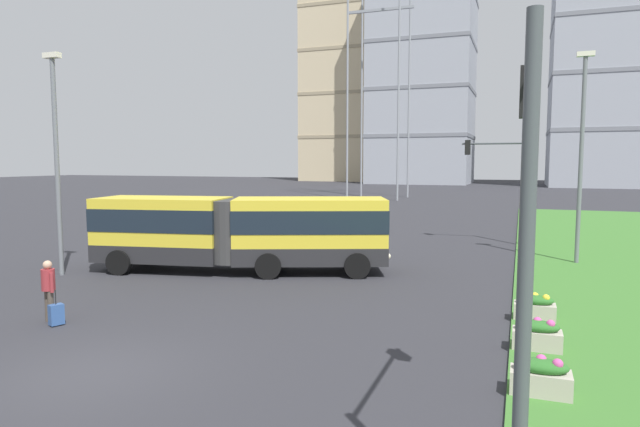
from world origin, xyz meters
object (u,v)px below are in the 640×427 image
object	(u,v)px
articulated_bus	(241,231)
flower_planter_0	(541,376)
flower_planter_2	(535,307)
streetlight_median	(581,149)
traffic_light_far_right	(502,173)
streetlight_left	(56,155)
apartment_tower_centre	(596,80)
pedestrian_crossing	(48,287)
traffic_light_near_right	(527,192)
rolling_suitcase	(56,314)
apartment_tower_west	(347,77)
flower_planter_1	(537,334)
apartment_tower_eastcentre	(624,68)
apartment_tower_westcentre	(423,71)

from	to	relation	value
articulated_bus	flower_planter_0	xyz separation A→B (m)	(11.09, -8.61, -1.23)
flower_planter_2	streetlight_median	bearing A→B (deg)	79.00
traffic_light_far_right	streetlight_median	world-z (taller)	streetlight_median
streetlight_left	apartment_tower_centre	xyz separation A→B (m)	(28.76, 92.07, 14.02)
streetlight_median	flower_planter_2	bearing A→B (deg)	-101.00
pedestrian_crossing	traffic_light_near_right	xyz separation A→B (m)	(12.32, -4.26, 3.10)
articulated_bus	traffic_light_near_right	distance (m)	16.53
streetlight_median	apartment_tower_centre	world-z (taller)	apartment_tower_centre
articulated_bus	pedestrian_crossing	size ratio (longest dim) A/B	6.85
traffic_light_near_right	rolling_suitcase	bearing A→B (deg)	161.12
apartment_tower_west	apartment_tower_centre	bearing A→B (deg)	-15.17
flower_planter_1	apartment_tower_eastcentre	world-z (taller)	apartment_tower_eastcentre
flower_planter_2	apartment_tower_centre	bearing A→B (deg)	82.99
rolling_suitcase	flower_planter_1	xyz separation A→B (m)	(12.27, 2.34, 0.11)
flower_planter_0	streetlight_median	distance (m)	15.80
pedestrian_crossing	traffic_light_far_right	xyz separation A→B (m)	(11.26, 19.49, 2.86)
streetlight_median	traffic_light_near_right	bearing A→B (deg)	-96.99
pedestrian_crossing	streetlight_left	world-z (taller)	streetlight_left
pedestrian_crossing	apartment_tower_westcentre	bearing A→B (deg)	94.07
rolling_suitcase	apartment_tower_centre	distance (m)	101.78
rolling_suitcase	traffic_light_far_right	world-z (taller)	traffic_light_far_right
streetlight_median	apartment_tower_centre	distance (m)	84.24
pedestrian_crossing	streetlight_median	bearing A→B (deg)	44.75
traffic_light_far_right	apartment_tower_westcentre	bearing A→B (deg)	102.73
rolling_suitcase	flower_planter_0	world-z (taller)	rolling_suitcase
streetlight_left	flower_planter_0	bearing A→B (deg)	-17.56
rolling_suitcase	apartment_tower_eastcentre	size ratio (longest dim) A/B	0.02
pedestrian_crossing	apartment_tower_eastcentre	xyz separation A→B (m)	(28.37, 97.86, 19.67)
apartment_tower_west	rolling_suitcase	bearing A→B (deg)	-76.50
streetlight_median	pedestrian_crossing	bearing A→B (deg)	-135.25
flower_planter_1	apartment_tower_centre	size ratio (longest dim) A/B	0.03
pedestrian_crossing	flower_planter_2	bearing A→B (deg)	20.37
rolling_suitcase	streetlight_left	xyz separation A→B (m)	(-5.13, 5.19, 4.43)
traffic_light_near_right	streetlight_left	bearing A→B (deg)	151.44
flower_planter_2	articulated_bus	bearing A→B (deg)	163.08
flower_planter_1	traffic_light_near_right	bearing A→B (deg)	-93.57
flower_planter_1	flower_planter_2	bearing A→B (deg)	90.00
traffic_light_near_right	apartment_tower_centre	distance (m)	103.05
flower_planter_0	apartment_tower_west	distance (m)	120.13
flower_planter_2	apartment_tower_centre	xyz separation A→B (m)	(11.36, 92.34, 18.34)
pedestrian_crossing	flower_planter_2	world-z (taller)	pedestrian_crossing
rolling_suitcase	flower_planter_0	bearing A→B (deg)	-1.46
pedestrian_crossing	flower_planter_1	xyz separation A→B (m)	(12.72, 2.14, -0.58)
flower_planter_0	apartment_tower_eastcentre	xyz separation A→B (m)	(15.64, 98.37, 20.24)
flower_planter_0	apartment_tower_eastcentre	size ratio (longest dim) A/B	0.03
rolling_suitcase	flower_planter_0	size ratio (longest dim) A/B	0.88
pedestrian_crossing	streetlight_median	world-z (taller)	streetlight_median
pedestrian_crossing	apartment_tower_centre	bearing A→B (deg)	76.07
flower_planter_1	traffic_light_far_right	bearing A→B (deg)	94.81
flower_planter_0	apartment_tower_westcentre	bearing A→B (deg)	101.08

